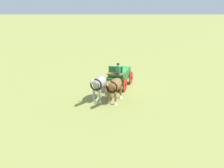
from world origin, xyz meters
name	(u,v)px	position (x,y,z in m)	size (l,w,h in m)	color
ground_plane	(120,86)	(0.00, 0.00, 0.00)	(220.00, 220.00, 0.00)	olive
show_wagon	(119,75)	(0.15, -0.04, 1.13)	(5.74, 2.67, 2.64)	#236B2D
draft_horse_near	(115,86)	(3.77, -0.54, 1.35)	(3.07, 1.52, 2.22)	brown
draft_horse_off	(99,84)	(3.36, -1.77, 1.38)	(2.94, 1.51, 2.26)	#9E998E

